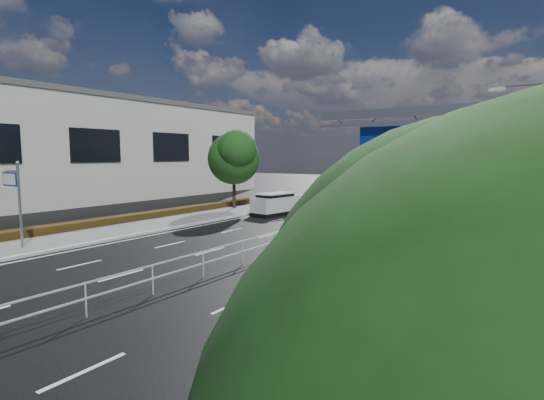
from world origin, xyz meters
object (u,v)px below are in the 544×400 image
Objects in this scene: toilet_sign at (14,190)px; overhead_gantry at (448,133)px; parked_car_teal at (456,233)px; white_minivan at (275,204)px; parked_car_dark at (505,221)px; red_bus at (401,176)px; near_car_silver at (411,196)px; near_car_dark at (419,181)px; silver_minivan at (450,238)px.

overhead_gantry reaches higher than toilet_sign.
parked_car_teal is at bearing 36.28° from toilet_sign.
parked_car_dark is at bearing 14.04° from white_minivan.
parked_car_dark is (15.56, 1.75, -0.20)m from white_minivan.
red_bus reaches higher than near_car_silver.
toilet_sign is 0.42× the size of overhead_gantry.
near_car_silver is 0.94× the size of parked_car_dark.
red_bus is 7.72m from near_car_dark.
near_car_dark is (0.37, 7.63, -1.15)m from red_bus.
near_car_dark reaches higher than near_car_silver.
parked_car_dark is (14.94, -35.86, -0.10)m from near_car_dark.
overhead_gantry reaches higher than near_car_dark.
silver_minivan is at bearing 107.41° from near_car_dark.
white_minivan reaches higher than parked_car_teal.
red_bus is (-13.75, 37.18, -3.71)m from overhead_gantry.
red_bus is 2.70× the size of near_car_dark.
silver_minivan is 0.99× the size of parked_car_dark.
silver_minivan reaches higher than parked_car_teal.
toilet_sign is at bearing -156.31° from silver_minivan.
overhead_gantry is 47.02m from near_car_dark.
near_car_dark is (4.31, 54.86, -2.20)m from toilet_sign.
red_bus is at bearing 85.22° from toilet_sign.
overhead_gantry is at bearing -19.58° from white_minivan.
silver_minivan is at bearing -17.78° from white_minivan.
white_minivan is 0.84× the size of parked_car_teal.
parked_car_teal is 6.24m from parked_car_dark.
parked_car_teal is (17.67, 12.97, -2.25)m from toilet_sign.
white_minivan is at bearing 77.93° from toilet_sign.
toilet_sign is 47.41m from red_bus.
overhead_gantry is at bearing 29.60° from toilet_sign.
parked_car_teal is (13.98, -4.28, -0.16)m from white_minivan.
parked_car_dark is at bearing 113.01° from near_car_dark.
white_minivan is (-14.00, 7.20, -4.76)m from overhead_gantry.
overhead_gantry is at bearing 107.02° from near_car_dark.
near_car_silver reaches higher than parked_car_dark.
white_minivan is (3.69, 17.25, -2.10)m from toilet_sign.
overhead_gantry is at bearing 116.71° from near_car_silver.
silver_minivan is 8.61m from parked_car_dark.
toilet_sign is at bearing -143.06° from parked_car_teal.
parked_car_teal reaches higher than parked_car_dark.
overhead_gantry is at bearing -88.81° from parked_car_teal.
near_car_silver is 22.55m from silver_minivan.
toilet_sign is at bearing -132.73° from parked_car_dark.
near_car_silver reaches higher than parked_car_teal.
red_bus is 32.14m from parked_car_dark.
white_minivan reaches higher than near_car_silver.
parked_car_dark is at bearing 44.62° from toilet_sign.
overhead_gantry is 2.45× the size of near_car_silver.
silver_minivan reaches higher than parked_car_dark.
overhead_gantry reaches higher than parked_car_teal.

